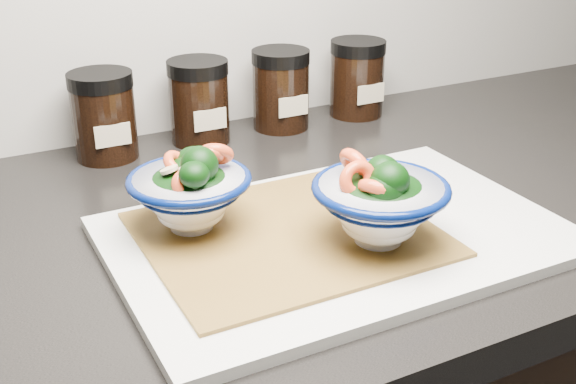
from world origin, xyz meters
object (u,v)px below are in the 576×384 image
bowl_left (191,190)px  bowl_right (380,202)px  spice_jar_d (357,78)px  spice_jar_b (199,101)px  spice_jar_a (104,116)px  spice_jar_c (281,89)px  cutting_board (338,236)px

bowl_left → bowl_right: (0.15, -0.11, 0.00)m
bowl_right → spice_jar_d: (0.21, 0.38, -0.00)m
bowl_left → spice_jar_b: (0.11, 0.27, 0.00)m
spice_jar_b → spice_jar_a: bearing=180.0°
bowl_left → spice_jar_a: 0.27m
bowl_right → spice_jar_c: 0.39m
spice_jar_a → spice_jar_d: size_ratio=1.00×
spice_jar_b → spice_jar_c: same height
spice_jar_c → spice_jar_d: (0.13, 0.00, 0.00)m
spice_jar_a → spice_jar_c: bearing=0.0°
bowl_left → bowl_right: bowl_right is taller
bowl_right → spice_jar_d: spice_jar_d is taller
cutting_board → spice_jar_d: 0.41m
bowl_right → spice_jar_a: (-0.17, 0.38, -0.00)m
bowl_left → spice_jar_d: size_ratio=1.10×
bowl_left → spice_jar_a: spice_jar_a is taller
spice_jar_b → bowl_left: bearing=-112.5°
bowl_left → bowl_right: 0.19m
bowl_right → spice_jar_c: size_ratio=1.18×
bowl_right → spice_jar_c: spice_jar_c is taller
spice_jar_d → bowl_right: bearing=-119.4°
cutting_board → bowl_right: (0.02, -0.04, 0.05)m
spice_jar_a → spice_jar_b: (0.13, 0.00, 0.00)m
spice_jar_d → spice_jar_c: bearing=180.0°
bowl_right → spice_jar_a: bearing=114.3°
bowl_left → spice_jar_a: (-0.02, 0.27, 0.00)m
spice_jar_c → spice_jar_d: bearing=0.0°
bowl_right → spice_jar_d: bearing=60.6°
bowl_left → bowl_right: size_ratio=0.93×
bowl_left → spice_jar_b: size_ratio=1.10×
cutting_board → bowl_right: 0.07m
spice_jar_c → spice_jar_d: same height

